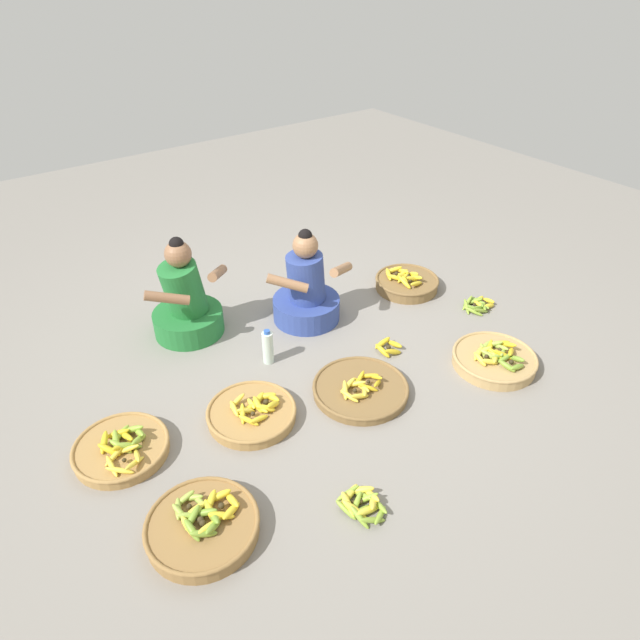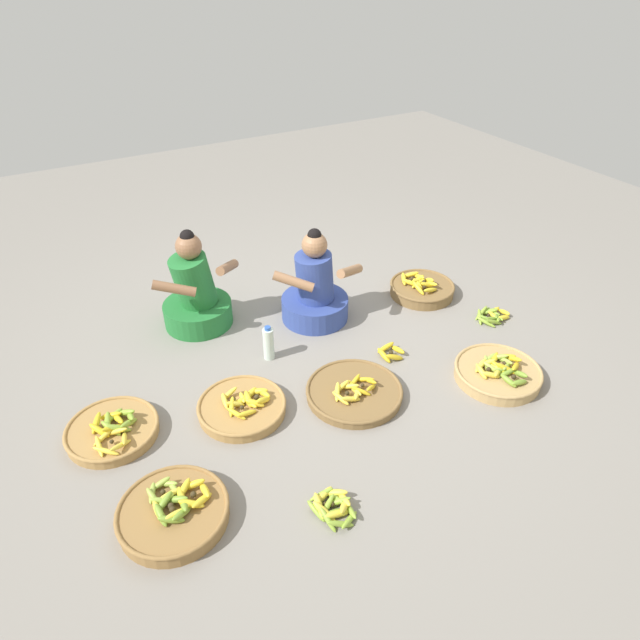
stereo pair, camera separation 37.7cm
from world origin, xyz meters
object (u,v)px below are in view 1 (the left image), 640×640
at_px(banana_basket_back_left, 203,525).
at_px(loose_bananas_back_center, 388,347).
at_px(banana_basket_front_left, 360,389).
at_px(loose_bananas_front_center, 362,504).
at_px(vendor_woman_behind, 186,304).
at_px(water_bottle, 268,347).
at_px(banana_basket_near_vendor, 121,448).
at_px(banana_basket_near_bicycle, 252,413).
at_px(loose_bananas_front_right, 478,305).
at_px(banana_basket_mid_left, 494,359).
at_px(banana_basket_back_right, 407,282).
at_px(vendor_woman_front, 306,292).

xyz_separation_m(banana_basket_back_left, loose_bananas_back_center, (1.76, 0.57, -0.02)).
xyz_separation_m(banana_basket_front_left, loose_bananas_front_center, (-0.57, -0.70, -0.01)).
bearing_deg(vendor_woman_behind, banana_basket_front_left, -65.62).
relative_size(banana_basket_back_left, water_bottle, 2.15).
relative_size(banana_basket_front_left, water_bottle, 2.37).
distance_m(banana_basket_near_vendor, loose_bananas_back_center, 1.91).
bearing_deg(banana_basket_front_left, banana_basket_back_left, -165.63).
distance_m(banana_basket_back_left, water_bottle, 1.40).
bearing_deg(banana_basket_near_bicycle, banana_basket_back_left, -137.86).
height_order(banana_basket_near_vendor, loose_bananas_front_right, banana_basket_near_vendor).
bearing_deg(banana_basket_mid_left, water_bottle, 142.04).
bearing_deg(banana_basket_back_right, banana_basket_back_left, -155.53).
bearing_deg(banana_basket_back_right, banana_basket_mid_left, -101.67).
bearing_deg(vendor_woman_behind, loose_bananas_front_center, -89.41).
height_order(loose_bananas_front_center, loose_bananas_back_center, loose_bananas_front_center).
distance_m(banana_basket_mid_left, loose_bananas_front_right, 0.75).
bearing_deg(loose_bananas_front_center, banana_basket_front_left, 50.57).
bearing_deg(banana_basket_back_right, banana_basket_front_left, -145.90).
relative_size(loose_bananas_front_center, loose_bananas_front_right, 1.00).
relative_size(banana_basket_mid_left, loose_bananas_front_center, 1.99).
bearing_deg(loose_bananas_front_center, banana_basket_near_vendor, 128.25).
bearing_deg(banana_basket_near_bicycle, vendor_woman_behind, 84.72).
xyz_separation_m(banana_basket_back_right, water_bottle, (-1.48, -0.15, 0.07)).
bearing_deg(banana_basket_back_right, vendor_woman_front, 171.85).
xyz_separation_m(banana_basket_near_bicycle, loose_bananas_front_center, (0.12, -0.92, -0.01)).
height_order(vendor_woman_behind, loose_bananas_back_center, vendor_woman_behind).
bearing_deg(banana_basket_near_vendor, loose_bananas_back_center, -5.52).
distance_m(vendor_woman_front, banana_basket_back_right, 0.97).
bearing_deg(vendor_woman_behind, banana_basket_mid_left, -46.91).
height_order(banana_basket_near_vendor, banana_basket_back_right, banana_basket_back_right).
distance_m(banana_basket_mid_left, water_bottle, 1.58).
bearing_deg(vendor_woman_front, banana_basket_front_left, -103.68).
relative_size(banana_basket_back_right, loose_bananas_back_center, 2.96).
bearing_deg(banana_basket_back_left, vendor_woman_front, 39.50).
xyz_separation_m(loose_bananas_front_center, water_bottle, (0.26, 1.34, 0.09)).
relative_size(banana_basket_mid_left, water_bottle, 2.18).
height_order(banana_basket_near_bicycle, loose_bananas_back_center, banana_basket_near_bicycle).
bearing_deg(vendor_woman_front, banana_basket_near_vendor, -163.00).
relative_size(vendor_woman_behind, banana_basket_mid_left, 1.35).
height_order(banana_basket_back_left, water_bottle, water_bottle).
height_order(banana_basket_front_left, banana_basket_back_left, banana_basket_back_left).
height_order(banana_basket_back_left, banana_basket_near_bicycle, banana_basket_back_left).
distance_m(banana_basket_back_right, loose_bananas_back_center, 0.91).
relative_size(banana_basket_back_left, loose_bananas_back_center, 3.18).
bearing_deg(loose_bananas_front_right, banana_basket_near_bicycle, -179.72).
bearing_deg(loose_bananas_back_center, loose_bananas_front_center, -137.90).
height_order(banana_basket_mid_left, loose_bananas_front_right, banana_basket_mid_left).
bearing_deg(banana_basket_mid_left, banana_basket_near_bicycle, 161.35).
bearing_deg(banana_basket_mid_left, loose_bananas_front_right, 48.94).
bearing_deg(loose_bananas_front_right, banana_basket_front_left, -170.82).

